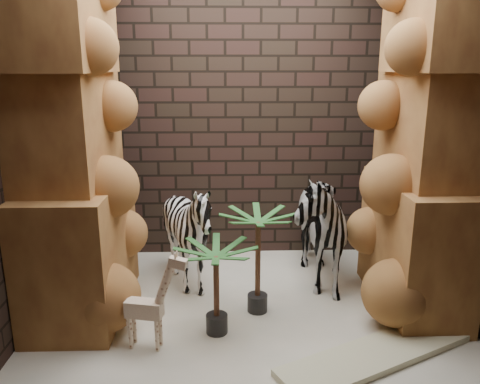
{
  "coord_description": "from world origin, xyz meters",
  "views": [
    {
      "loc": [
        -0.2,
        -3.77,
        2.03
      ],
      "look_at": [
        -0.07,
        0.15,
        0.98
      ],
      "focal_mm": 35.7,
      "sensor_mm": 36.0,
      "label": 1
    }
  ],
  "objects_px": {
    "zebra_left": "(189,239)",
    "surfboard": "(376,354)",
    "giraffe_toy": "(144,298)",
    "zebra_right": "(310,214)",
    "palm_front": "(258,262)",
    "palm_back": "(216,289)"
  },
  "relations": [
    {
      "from": "zebra_left",
      "to": "surfboard",
      "type": "relative_size",
      "value": 0.69
    },
    {
      "from": "giraffe_toy",
      "to": "zebra_left",
      "type": "bearing_deg",
      "value": 86.77
    },
    {
      "from": "zebra_left",
      "to": "surfboard",
      "type": "distance_m",
      "value": 1.88
    },
    {
      "from": "zebra_right",
      "to": "palm_front",
      "type": "height_order",
      "value": "zebra_right"
    },
    {
      "from": "giraffe_toy",
      "to": "palm_front",
      "type": "xyz_separation_m",
      "value": [
        0.86,
        0.5,
        0.05
      ]
    },
    {
      "from": "zebra_left",
      "to": "surfboard",
      "type": "bearing_deg",
      "value": -17.04
    },
    {
      "from": "zebra_left",
      "to": "palm_front",
      "type": "bearing_deg",
      "value": -14.88
    },
    {
      "from": "palm_back",
      "to": "zebra_right",
      "type": "bearing_deg",
      "value": 46.35
    },
    {
      "from": "zebra_right",
      "to": "giraffe_toy",
      "type": "bearing_deg",
      "value": -146.41
    },
    {
      "from": "giraffe_toy",
      "to": "surfboard",
      "type": "distance_m",
      "value": 1.72
    },
    {
      "from": "giraffe_toy",
      "to": "palm_front",
      "type": "height_order",
      "value": "palm_front"
    },
    {
      "from": "zebra_right",
      "to": "palm_back",
      "type": "bearing_deg",
      "value": -138.12
    },
    {
      "from": "palm_back",
      "to": "surfboard",
      "type": "bearing_deg",
      "value": -18.27
    },
    {
      "from": "giraffe_toy",
      "to": "palm_front",
      "type": "distance_m",
      "value": 1.0
    },
    {
      "from": "zebra_right",
      "to": "zebra_left",
      "type": "distance_m",
      "value": 1.16
    },
    {
      "from": "palm_front",
      "to": "palm_back",
      "type": "height_order",
      "value": "palm_front"
    },
    {
      "from": "zebra_right",
      "to": "surfboard",
      "type": "height_order",
      "value": "zebra_right"
    },
    {
      "from": "zebra_right",
      "to": "zebra_left",
      "type": "relative_size",
      "value": 1.27
    },
    {
      "from": "zebra_left",
      "to": "giraffe_toy",
      "type": "relative_size",
      "value": 1.35
    },
    {
      "from": "zebra_right",
      "to": "zebra_left",
      "type": "bearing_deg",
      "value": -177.87
    },
    {
      "from": "zebra_left",
      "to": "giraffe_toy",
      "type": "distance_m",
      "value": 1.0
    },
    {
      "from": "palm_back",
      "to": "palm_front",
      "type": "bearing_deg",
      "value": 43.64
    }
  ]
}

